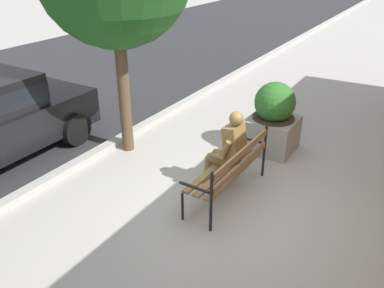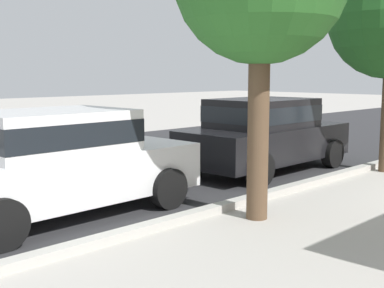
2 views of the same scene
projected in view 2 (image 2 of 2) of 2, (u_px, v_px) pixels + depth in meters
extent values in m
cube|color=#2D2D30|center=(197.00, 150.00, 13.80)|extent=(60.00, 9.00, 0.01)
cube|color=#B2AFA8|center=(353.00, 171.00, 10.55)|extent=(60.00, 0.20, 0.12)
cylinder|color=brown|center=(258.00, 131.00, 7.14)|extent=(0.30, 0.30, 2.55)
cube|color=silver|center=(62.00, 174.00, 7.41)|extent=(4.12, 1.75, 0.70)
cube|color=silver|center=(51.00, 131.00, 7.22)|extent=(2.15, 1.59, 0.60)
cube|color=black|center=(51.00, 131.00, 7.22)|extent=(2.16, 1.61, 0.33)
cylinder|color=black|center=(103.00, 173.00, 8.98)|extent=(0.64, 0.23, 0.64)
cylinder|color=black|center=(168.00, 188.00, 7.80)|extent=(0.64, 0.23, 0.64)
cylinder|color=black|center=(1.00, 225.00, 5.92)|extent=(0.64, 0.23, 0.64)
cube|color=black|center=(266.00, 143.00, 10.85)|extent=(4.12, 1.75, 0.70)
cube|color=black|center=(262.00, 113.00, 10.66)|extent=(2.15, 1.59, 0.60)
cube|color=black|center=(262.00, 113.00, 10.66)|extent=(2.16, 1.61, 0.33)
cylinder|color=black|center=(270.00, 146.00, 12.42)|extent=(0.64, 0.23, 0.64)
cylinder|color=black|center=(333.00, 153.00, 11.24)|extent=(0.64, 0.23, 0.64)
cylinder|color=black|center=(195.00, 159.00, 10.54)|extent=(0.64, 0.23, 0.64)
cylinder|color=black|center=(260.00, 169.00, 9.36)|extent=(0.64, 0.23, 0.64)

